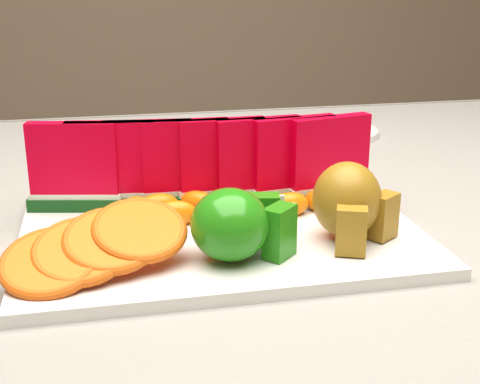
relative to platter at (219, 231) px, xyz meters
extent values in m
cube|color=#482B16|center=(-0.04, 0.10, -0.03)|extent=(1.40, 0.90, 0.03)
cube|color=#482B16|center=(0.60, 0.49, -0.40)|extent=(0.06, 0.06, 0.72)
cube|color=gray|center=(-0.04, 0.10, -0.01)|extent=(1.52, 1.02, 0.01)
cube|color=gray|center=(-0.04, 0.61, -0.10)|extent=(1.52, 0.01, 0.20)
cube|color=silver|center=(0.00, 0.00, 0.00)|extent=(0.40, 0.30, 0.01)
ellipsoid|color=#16770E|center=(-0.01, -0.08, 0.04)|extent=(0.09, 0.09, 0.07)
cube|color=#16770E|center=(0.04, -0.09, 0.03)|extent=(0.04, 0.04, 0.05)
cube|color=beige|center=(0.05, -0.09, 0.03)|extent=(0.02, 0.02, 0.05)
cube|color=#16770E|center=(0.03, -0.05, 0.03)|extent=(0.03, 0.03, 0.05)
cube|color=beige|center=(0.04, -0.05, 0.03)|extent=(0.03, 0.01, 0.05)
ellipsoid|color=#A7730A|center=(0.12, -0.06, 0.05)|extent=(0.07, 0.07, 0.07)
cube|color=#A7730A|center=(0.11, -0.10, 0.03)|extent=(0.03, 0.03, 0.04)
cube|color=#A7730A|center=(0.15, -0.07, 0.03)|extent=(0.03, 0.03, 0.04)
cylinder|color=silver|center=(0.25, 0.40, 0.00)|extent=(0.18, 0.18, 0.01)
cube|color=#0A3A15|center=(-0.14, 0.08, 0.01)|extent=(0.11, 0.04, 0.01)
cube|color=silver|center=(-0.14, 0.08, 0.02)|extent=(0.10, 0.04, 0.01)
cube|color=red|center=(-0.14, 0.08, 0.07)|extent=(0.10, 0.04, 0.08)
cube|color=#0A3A15|center=(-0.10, 0.08, 0.01)|extent=(0.11, 0.04, 0.01)
cube|color=silver|center=(-0.10, 0.08, 0.02)|extent=(0.10, 0.03, 0.01)
cube|color=red|center=(-0.10, 0.08, 0.07)|extent=(0.10, 0.03, 0.08)
cube|color=#0A3A15|center=(-0.06, 0.07, 0.01)|extent=(0.11, 0.03, 0.01)
cube|color=silver|center=(-0.06, 0.07, 0.02)|extent=(0.10, 0.03, 0.01)
cube|color=red|center=(-0.06, 0.07, 0.07)|extent=(0.10, 0.02, 0.08)
cube|color=#0A3A15|center=(-0.02, 0.07, 0.01)|extent=(0.11, 0.02, 0.01)
cube|color=silver|center=(-0.02, 0.07, 0.02)|extent=(0.10, 0.02, 0.01)
cube|color=red|center=(-0.02, 0.07, 0.07)|extent=(0.10, 0.02, 0.08)
cube|color=#0A3A15|center=(0.02, 0.06, 0.01)|extent=(0.11, 0.02, 0.01)
cube|color=silver|center=(0.02, 0.06, 0.02)|extent=(0.10, 0.02, 0.01)
cube|color=red|center=(0.02, 0.06, 0.07)|extent=(0.10, 0.02, 0.08)
cube|color=#0A3A15|center=(0.06, 0.06, 0.01)|extent=(0.11, 0.03, 0.01)
cube|color=silver|center=(0.06, 0.06, 0.02)|extent=(0.10, 0.03, 0.01)
cube|color=red|center=(0.06, 0.06, 0.07)|extent=(0.10, 0.02, 0.08)
cube|color=#0A3A15|center=(0.10, 0.05, 0.01)|extent=(0.11, 0.04, 0.01)
cube|color=silver|center=(0.10, 0.05, 0.02)|extent=(0.10, 0.03, 0.01)
cube|color=red|center=(0.10, 0.05, 0.07)|extent=(0.10, 0.03, 0.08)
cube|color=#0A3A15|center=(0.14, 0.05, 0.01)|extent=(0.11, 0.04, 0.01)
cube|color=silver|center=(0.14, 0.05, 0.02)|extent=(0.10, 0.04, 0.01)
cube|color=red|center=(0.14, 0.05, 0.07)|extent=(0.10, 0.04, 0.08)
cylinder|color=#C65305|center=(-0.16, -0.09, 0.02)|extent=(0.09, 0.09, 0.03)
torus|color=#AF2F00|center=(-0.16, -0.09, 0.02)|extent=(0.10, 0.10, 0.04)
cylinder|color=#C65305|center=(-0.14, -0.08, 0.03)|extent=(0.08, 0.08, 0.03)
torus|color=#AF2F00|center=(-0.14, -0.08, 0.03)|extent=(0.09, 0.09, 0.04)
cylinder|color=#C65305|center=(-0.11, -0.08, 0.03)|extent=(0.08, 0.08, 0.03)
torus|color=#AF2F00|center=(-0.11, -0.08, 0.03)|extent=(0.09, 0.09, 0.04)
cylinder|color=#C65305|center=(-0.09, -0.07, 0.04)|extent=(0.09, 0.09, 0.03)
torus|color=#AF2F00|center=(-0.09, -0.07, 0.04)|extent=(0.10, 0.10, 0.04)
cylinder|color=#C65305|center=(-0.12, 0.13, 0.02)|extent=(0.07, 0.06, 0.02)
torus|color=#AF2F00|center=(-0.12, 0.13, 0.02)|extent=(0.07, 0.07, 0.03)
cylinder|color=#C65305|center=(-0.07, 0.13, 0.02)|extent=(0.07, 0.07, 0.02)
torus|color=#AF2F00|center=(-0.07, 0.13, 0.02)|extent=(0.08, 0.08, 0.03)
cylinder|color=#C65305|center=(-0.02, 0.13, 0.03)|extent=(0.08, 0.07, 0.02)
torus|color=#AF2F00|center=(-0.02, 0.13, 0.03)|extent=(0.08, 0.08, 0.03)
cylinder|color=#C65305|center=(0.03, 0.13, 0.03)|extent=(0.08, 0.08, 0.02)
torus|color=#AF2F00|center=(0.03, 0.13, 0.03)|extent=(0.09, 0.09, 0.03)
ellipsoid|color=orange|center=(-0.08, 0.03, 0.02)|extent=(0.05, 0.05, 0.03)
ellipsoid|color=orange|center=(-0.06, 0.04, 0.02)|extent=(0.04, 0.02, 0.03)
ellipsoid|color=orange|center=(-0.04, 0.01, 0.02)|extent=(0.04, 0.03, 0.03)
ellipsoid|color=orange|center=(-0.02, 0.04, 0.02)|extent=(0.05, 0.04, 0.03)
ellipsoid|color=orange|center=(-0.01, 0.01, 0.02)|extent=(0.03, 0.05, 0.03)
ellipsoid|color=orange|center=(0.01, 0.01, 0.02)|extent=(0.03, 0.05, 0.03)
ellipsoid|color=orange|center=(0.05, 0.02, 0.02)|extent=(0.04, 0.05, 0.03)
ellipsoid|color=orange|center=(0.06, 0.01, 0.02)|extent=(0.05, 0.04, 0.03)
ellipsoid|color=orange|center=(0.08, 0.01, 0.02)|extent=(0.04, 0.02, 0.03)
ellipsoid|color=orange|center=(0.12, 0.02, 0.02)|extent=(0.05, 0.04, 0.03)
camera|label=1|loc=(-0.11, -0.63, 0.26)|focal=50.00mm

